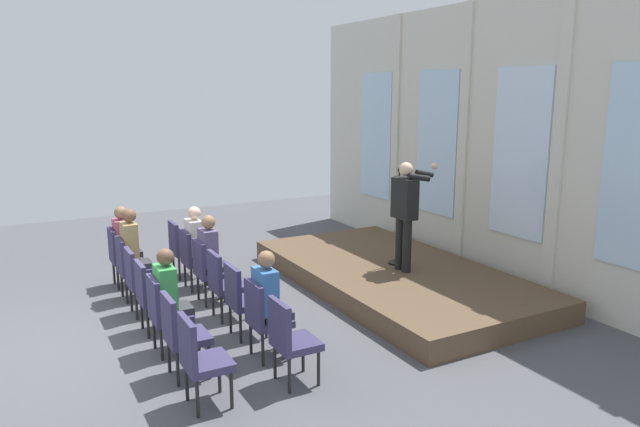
{
  "coord_description": "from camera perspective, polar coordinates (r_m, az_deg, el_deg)",
  "views": [
    {
      "loc": [
        7.29,
        -0.99,
        3.07
      ],
      "look_at": [
        0.07,
        2.93,
        1.33
      ],
      "focal_mm": 33.07,
      "sensor_mm": 36.0,
      "label": 1
    }
  ],
  "objects": [
    {
      "name": "chair_r0_c2",
      "position": [
        8.73,
        -10.87,
        -5.16
      ],
      "size": [
        0.46,
        0.44,
        0.94
      ],
      "color": "black",
      "rests_on": "ground"
    },
    {
      "name": "audience_r1_c4",
      "position": [
        7.18,
        -14.27,
        -7.62
      ],
      "size": [
        0.36,
        0.39,
        1.28
      ],
      "color": "#2D2D33",
      "rests_on": "ground"
    },
    {
      "name": "audience_r0_c1",
      "position": [
        9.33,
        -11.74,
        -2.83
      ],
      "size": [
        0.36,
        0.39,
        1.31
      ],
      "color": "#2D2D33",
      "rests_on": "ground"
    },
    {
      "name": "chair_r1_c2",
      "position": [
        8.5,
        -17.1,
        -5.95
      ],
      "size": [
        0.46,
        0.44,
        0.94
      ],
      "color": "black",
      "rests_on": "ground"
    },
    {
      "name": "audience_r0_c2",
      "position": [
        8.7,
        -10.41,
        -3.89
      ],
      "size": [
        0.36,
        0.39,
        1.31
      ],
      "color": "#2D2D33",
      "rests_on": "ground"
    },
    {
      "name": "audience_r1_c0",
      "position": [
        9.78,
        -18.34,
        -2.6
      ],
      "size": [
        0.36,
        0.39,
        1.29
      ],
      "color": "#2D2D33",
      "rests_on": "ground"
    },
    {
      "name": "chair_r0_c1",
      "position": [
        9.36,
        -12.17,
        -4.04
      ],
      "size": [
        0.46,
        0.44,
        0.94
      ],
      "color": "black",
      "rests_on": "ground"
    },
    {
      "name": "mic_stand",
      "position": [
        9.49,
        7.52,
        -2.88
      ],
      "size": [
        0.28,
        0.28,
        1.55
      ],
      "color": "black",
      "rests_on": "stage_platform"
    },
    {
      "name": "chair_r1_c4",
      "position": [
        7.22,
        -14.85,
        -9.02
      ],
      "size": [
        0.46,
        0.44,
        0.94
      ],
      "color": "black",
      "rests_on": "ground"
    },
    {
      "name": "audience_r0_c5",
      "position": [
        6.85,
        -4.88,
        -8.19
      ],
      "size": [
        0.36,
        0.39,
        1.29
      ],
      "color": "#2D2D33",
      "rests_on": "ground"
    },
    {
      "name": "chair_r0_c6",
      "position": [
        6.3,
        -2.97,
        -11.81
      ],
      "size": [
        0.46,
        0.44,
        0.94
      ],
      "color": "black",
      "rests_on": "ground"
    },
    {
      "name": "chair_r1_c3",
      "position": [
        7.86,
        -16.07,
        -7.36
      ],
      "size": [
        0.46,
        0.44,
        0.94
      ],
      "color": "black",
      "rests_on": "ground"
    },
    {
      "name": "chair_r1_c1",
      "position": [
        9.16,
        -17.99,
        -4.73
      ],
      "size": [
        0.46,
        0.44,
        0.94
      ],
      "color": "black",
      "rests_on": "ground"
    },
    {
      "name": "stage_platform",
      "position": [
        9.47,
        7.19,
        -6.05
      ],
      "size": [
        4.99,
        2.63,
        0.32
      ],
      "primitive_type": "cube",
      "color": "brown",
      "rests_on": "ground"
    },
    {
      "name": "chair_r0_c4",
      "position": [
        7.48,
        -7.59,
        -7.97
      ],
      "size": [
        0.46,
        0.44,
        0.94
      ],
      "color": "black",
      "rests_on": "ground"
    },
    {
      "name": "chair_r1_c5",
      "position": [
        6.6,
        -13.37,
        -11.0
      ],
      "size": [
        0.46,
        0.44,
        0.94
      ],
      "color": "black",
      "rests_on": "ground"
    },
    {
      "name": "chair_r1_c0",
      "position": [
        9.81,
        -18.75,
        -3.68
      ],
      "size": [
        0.46,
        0.44,
        0.94
      ],
      "color": "black",
      "rests_on": "ground"
    },
    {
      "name": "audience_r1_c1",
      "position": [
        9.11,
        -17.59,
        -3.32
      ],
      "size": [
        0.36,
        0.39,
        1.37
      ],
      "color": "#2D2D33",
      "rests_on": "ground"
    },
    {
      "name": "chair_r0_c0",
      "position": [
        10.01,
        -13.3,
        -3.06
      ],
      "size": [
        0.46,
        0.44,
        0.94
      ],
      "color": "black",
      "rests_on": "ground"
    },
    {
      "name": "chair_r0_c5",
      "position": [
        6.88,
        -5.49,
        -9.73
      ],
      "size": [
        0.46,
        0.44,
        0.94
      ],
      "color": "black",
      "rests_on": "ground"
    },
    {
      "name": "speaker",
      "position": [
        9.02,
        8.25,
        0.5
      ],
      "size": [
        0.52,
        0.69,
        1.68
      ],
      "color": "black",
      "rests_on": "stage_platform"
    },
    {
      "name": "chair_r1_c6",
      "position": [
        5.99,
        -11.56,
        -13.37
      ],
      "size": [
        0.46,
        0.44,
        0.94
      ],
      "color": "black",
      "rests_on": "ground"
    },
    {
      "name": "chair_r0_c3",
      "position": [
        8.1,
        -9.36,
        -6.46
      ],
      "size": [
        0.46,
        0.44,
        0.94
      ],
      "color": "black",
      "rests_on": "ground"
    },
    {
      "name": "rear_partition",
      "position": [
        10.05,
        15.15,
        6.68
      ],
      "size": [
        9.67,
        0.14,
        4.46
      ],
      "color": "beige",
      "rests_on": "ground"
    },
    {
      "name": "ground_plane",
      "position": [
        7.97,
        -19.48,
        -11.44
      ],
      "size": [
        15.39,
        15.39,
        0.0
      ],
      "primitive_type": "plane",
      "color": "#4C4C51"
    }
  ]
}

